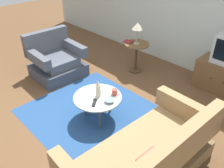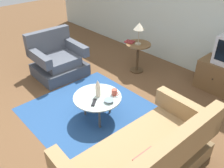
{
  "view_description": "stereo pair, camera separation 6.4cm",
  "coord_description": "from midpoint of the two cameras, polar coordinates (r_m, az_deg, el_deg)",
  "views": [
    {
      "loc": [
        2.31,
        -1.8,
        2.45
      ],
      "look_at": [
        0.15,
        0.28,
        0.55
      ],
      "focal_mm": 37.51,
      "sensor_mm": 36.0,
      "label": 1
    },
    {
      "loc": [
        2.35,
        -1.76,
        2.45
      ],
      "look_at": [
        0.15,
        0.28,
        0.55
      ],
      "focal_mm": 37.51,
      "sensor_mm": 36.0,
      "label": 2
    }
  ],
  "objects": [
    {
      "name": "table_lamp",
      "position": [
        4.66,
        7.04,
        13.59
      ],
      "size": [
        0.21,
        0.21,
        0.44
      ],
      "color": "#9E937A",
      "rests_on": "side_table"
    },
    {
      "name": "area_rug",
      "position": [
        3.78,
        -2.89,
        -8.11
      ],
      "size": [
        2.3,
        1.87,
        0.0
      ],
      "primitive_type": "cube",
      "color": "navy",
      "rests_on": "ground"
    },
    {
      "name": "coffee_table",
      "position": [
        3.55,
        -3.05,
        -3.54
      ],
      "size": [
        0.73,
        0.73,
        0.41
      ],
      "color": "#B2C6C1",
      "rests_on": "ground"
    },
    {
      "name": "bowl",
      "position": [
        3.4,
        -0.17,
        -4.14
      ],
      "size": [
        0.15,
        0.15,
        0.04
      ],
      "color": "slate",
      "rests_on": "coffee_table"
    },
    {
      "name": "armchair",
      "position": [
        4.92,
        -12.75,
        5.53
      ],
      "size": [
        0.87,
        0.97,
        0.88
      ],
      "rotation": [
        0.0,
        0.0,
        -1.6
      ],
      "color": "#3E424B",
      "rests_on": "ground"
    },
    {
      "name": "tv_remote_dark",
      "position": [
        3.39,
        -3.87,
        -4.51
      ],
      "size": [
        0.14,
        0.16,
        0.02
      ],
      "rotation": [
        0.0,
        0.0,
        5.37
      ],
      "color": "black",
      "rests_on": "coffee_table"
    },
    {
      "name": "side_table",
      "position": [
        4.88,
        6.7,
        7.85
      ],
      "size": [
        0.51,
        0.51,
        0.62
      ],
      "color": "brown",
      "rests_on": "ground"
    },
    {
      "name": "back_wall",
      "position": [
        5.04,
        19.54,
        17.98
      ],
      "size": [
        9.0,
        0.12,
        2.7
      ],
      "primitive_type": "cube",
      "color": "#B2BCB2",
      "rests_on": "ground"
    },
    {
      "name": "ground_plane",
      "position": [
        3.82,
        -4.15,
        -7.68
      ],
      "size": [
        16.0,
        16.0,
        0.0
      ],
      "primitive_type": "plane",
      "color": "brown"
    },
    {
      "name": "vase",
      "position": [
        3.46,
        -2.92,
        -1.12
      ],
      "size": [
        0.08,
        0.08,
        0.28
      ],
      "color": "beige",
      "rests_on": "coffee_table"
    },
    {
      "name": "book",
      "position": [
        4.86,
        4.71,
        10.22
      ],
      "size": [
        0.22,
        0.2,
        0.02
      ],
      "rotation": [
        0.0,
        0.0,
        0.28
      ],
      "color": "maroon",
      "rests_on": "side_table"
    },
    {
      "name": "couch",
      "position": [
        2.83,
        8.08,
        -17.84
      ],
      "size": [
        0.97,
        1.86,
        0.85
      ],
      "rotation": [
        0.0,
        0.0,
        1.53
      ],
      "color": "brown",
      "rests_on": "ground"
    },
    {
      "name": "mug",
      "position": [
        3.53,
        1.11,
        -2.01
      ],
      "size": [
        0.13,
        0.09,
        0.09
      ],
      "color": "#B74C3D",
      "rests_on": "coffee_table"
    }
  ]
}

